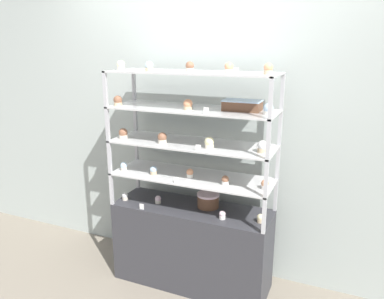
# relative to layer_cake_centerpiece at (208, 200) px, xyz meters

# --- Properties ---
(ground_plane) EXTENTS (20.00, 20.00, 0.00)m
(ground_plane) POSITION_rel_layer_cake_centerpiece_xyz_m (-0.11, -0.06, -0.71)
(ground_plane) COLOR gray
(back_wall) EXTENTS (8.00, 0.05, 2.60)m
(back_wall) POSITION_rel_layer_cake_centerpiece_xyz_m (-0.11, 0.29, 0.59)
(back_wall) COLOR #A8B2AD
(back_wall) RESTS_ON ground_plane
(display_base) EXTENTS (1.21, 0.41, 0.65)m
(display_base) POSITION_rel_layer_cake_centerpiece_xyz_m (-0.11, -0.06, -0.38)
(display_base) COLOR #333338
(display_base) RESTS_ON ground_plane
(display_riser_lower) EXTENTS (1.21, 0.41, 0.25)m
(display_riser_lower) POSITION_rel_layer_cake_centerpiece_xyz_m (-0.11, -0.06, 0.18)
(display_riser_lower) COLOR #B7B7BC
(display_riser_lower) RESTS_ON display_base
(display_riser_middle) EXTENTS (1.21, 0.41, 0.25)m
(display_riser_middle) POSITION_rel_layer_cake_centerpiece_xyz_m (-0.11, -0.06, 0.44)
(display_riser_middle) COLOR #B7B7BC
(display_riser_middle) RESTS_ON display_riser_lower
(display_riser_upper) EXTENTS (1.21, 0.41, 0.25)m
(display_riser_upper) POSITION_rel_layer_cake_centerpiece_xyz_m (-0.11, -0.06, 0.69)
(display_riser_upper) COLOR #B7B7BC
(display_riser_upper) RESTS_ON display_riser_middle
(display_riser_top) EXTENTS (1.21, 0.41, 0.25)m
(display_riser_top) POSITION_rel_layer_cake_centerpiece_xyz_m (-0.11, -0.06, 0.95)
(display_riser_top) COLOR #B7B7BC
(display_riser_top) RESTS_ON display_riser_upper
(layer_cake_centerpiece) EXTENTS (0.17, 0.17, 0.11)m
(layer_cake_centerpiece) POSITION_rel_layer_cake_centerpiece_xyz_m (0.00, 0.00, 0.00)
(layer_cake_centerpiece) COLOR brown
(layer_cake_centerpiece) RESTS_ON display_base
(sheet_cake_frosted) EXTENTS (0.26, 0.15, 0.07)m
(sheet_cake_frosted) POSITION_rel_layer_cake_centerpiece_xyz_m (0.25, -0.02, 0.75)
(sheet_cake_frosted) COLOR brown
(sheet_cake_frosted) RESTS_ON display_riser_upper
(cupcake_0) EXTENTS (0.05, 0.05, 0.06)m
(cupcake_0) POSITION_rel_layer_cake_centerpiece_xyz_m (-0.66, -0.14, -0.03)
(cupcake_0) COLOR beige
(cupcake_0) RESTS_ON display_base
(cupcake_1) EXTENTS (0.05, 0.05, 0.06)m
(cupcake_1) POSITION_rel_layer_cake_centerpiece_xyz_m (-0.39, -0.09, -0.03)
(cupcake_1) COLOR beige
(cupcake_1) RESTS_ON display_base
(cupcake_2) EXTENTS (0.05, 0.05, 0.06)m
(cupcake_2) POSITION_rel_layer_cake_centerpiece_xyz_m (0.17, -0.15, -0.03)
(cupcake_2) COLOR white
(cupcake_2) RESTS_ON display_base
(cupcake_3) EXTENTS (0.05, 0.05, 0.06)m
(cupcake_3) POSITION_rel_layer_cake_centerpiece_xyz_m (0.43, -0.10, -0.03)
(cupcake_3) COLOR #CCB28C
(cupcake_3) RESTS_ON display_base
(price_tag_0) EXTENTS (0.04, 0.00, 0.04)m
(price_tag_0) POSITION_rel_layer_cake_centerpiece_xyz_m (-0.44, -0.24, -0.03)
(price_tag_0) COLOR white
(price_tag_0) RESTS_ON display_base
(cupcake_4) EXTENTS (0.05, 0.05, 0.07)m
(cupcake_4) POSITION_rel_layer_cake_centerpiece_xyz_m (-0.65, -0.15, 0.23)
(cupcake_4) COLOR beige
(cupcake_4) RESTS_ON display_riser_lower
(cupcake_5) EXTENTS (0.05, 0.05, 0.07)m
(cupcake_5) POSITION_rel_layer_cake_centerpiece_xyz_m (-0.39, -0.14, 0.23)
(cupcake_5) COLOR #CCB28C
(cupcake_5) RESTS_ON display_riser_lower
(cupcake_6) EXTENTS (0.05, 0.05, 0.07)m
(cupcake_6) POSITION_rel_layer_cake_centerpiece_xyz_m (-0.11, -0.09, 0.23)
(cupcake_6) COLOR white
(cupcake_6) RESTS_ON display_riser_lower
(cupcake_7) EXTENTS (0.05, 0.05, 0.07)m
(cupcake_7) POSITION_rel_layer_cake_centerpiece_xyz_m (0.17, -0.13, 0.23)
(cupcake_7) COLOR white
(cupcake_7) RESTS_ON display_riser_lower
(cupcake_8) EXTENTS (0.05, 0.05, 0.07)m
(cupcake_8) POSITION_rel_layer_cake_centerpiece_xyz_m (0.45, -0.10, 0.23)
(cupcake_8) COLOR white
(cupcake_8) RESTS_ON display_riser_lower
(price_tag_1) EXTENTS (0.04, 0.00, 0.04)m
(price_tag_1) POSITION_rel_layer_cake_centerpiece_xyz_m (-0.15, -0.24, 0.22)
(price_tag_1) COLOR white
(price_tag_1) RESTS_ON display_riser_lower
(cupcake_9) EXTENTS (0.07, 0.07, 0.08)m
(cupcake_9) POSITION_rel_layer_cake_centerpiece_xyz_m (-0.64, -0.15, 0.49)
(cupcake_9) COLOR beige
(cupcake_9) RESTS_ON display_riser_middle
(cupcake_10) EXTENTS (0.07, 0.07, 0.08)m
(cupcake_10) POSITION_rel_layer_cake_centerpiece_xyz_m (-0.30, -0.16, 0.49)
(cupcake_10) COLOR beige
(cupcake_10) RESTS_ON display_riser_middle
(cupcake_11) EXTENTS (0.07, 0.07, 0.08)m
(cupcake_11) POSITION_rel_layer_cake_centerpiece_xyz_m (0.06, -0.15, 0.49)
(cupcake_11) COLOR beige
(cupcake_11) RESTS_ON display_riser_middle
(cupcake_12) EXTENTS (0.07, 0.07, 0.08)m
(cupcake_12) POSITION_rel_layer_cake_centerpiece_xyz_m (0.42, -0.10, 0.49)
(cupcake_12) COLOR #CCB28C
(cupcake_12) RESTS_ON display_riser_middle
(price_tag_2) EXTENTS (0.04, 0.00, 0.04)m
(price_tag_2) POSITION_rel_layer_cake_centerpiece_xyz_m (0.02, -0.24, 0.48)
(price_tag_2) COLOR white
(price_tag_2) RESTS_ON display_riser_middle
(cupcake_13) EXTENTS (0.06, 0.06, 0.07)m
(cupcake_13) POSITION_rel_layer_cake_centerpiece_xyz_m (-0.66, -0.16, 0.74)
(cupcake_13) COLOR #CCB28C
(cupcake_13) RESTS_ON display_riser_upper
(cupcake_14) EXTENTS (0.06, 0.06, 0.07)m
(cupcake_14) POSITION_rel_layer_cake_centerpiece_xyz_m (-0.11, -0.13, 0.74)
(cupcake_14) COLOR #CCB28C
(cupcake_14) RESTS_ON display_riser_upper
(cupcake_15) EXTENTS (0.06, 0.06, 0.07)m
(cupcake_15) POSITION_rel_layer_cake_centerpiece_xyz_m (0.44, -0.10, 0.74)
(cupcake_15) COLOR white
(cupcake_15) RESTS_ON display_riser_upper
(price_tag_3) EXTENTS (0.04, 0.00, 0.04)m
(price_tag_3) POSITION_rel_layer_cake_centerpiece_xyz_m (0.07, -0.24, 0.73)
(price_tag_3) COLOR white
(price_tag_3) RESTS_ON display_riser_upper
(cupcake_16) EXTENTS (0.06, 0.06, 0.07)m
(cupcake_16) POSITION_rel_layer_cake_centerpiece_xyz_m (-0.64, -0.13, 1.00)
(cupcake_16) COLOR beige
(cupcake_16) RESTS_ON display_riser_top
(cupcake_17) EXTENTS (0.06, 0.06, 0.07)m
(cupcake_17) POSITION_rel_layer_cake_centerpiece_xyz_m (-0.39, -0.16, 1.00)
(cupcake_17) COLOR #CCB28C
(cupcake_17) RESTS_ON display_riser_top
(cupcake_18) EXTENTS (0.06, 0.06, 0.07)m
(cupcake_18) POSITION_rel_layer_cake_centerpiece_xyz_m (-0.11, -0.09, 1.00)
(cupcake_18) COLOR beige
(cupcake_18) RESTS_ON display_riser_top
(cupcake_19) EXTENTS (0.06, 0.06, 0.07)m
(cupcake_19) POSITION_rel_layer_cake_centerpiece_xyz_m (0.17, -0.09, 1.00)
(cupcake_19) COLOR beige
(cupcake_19) RESTS_ON display_riser_top
(cupcake_20) EXTENTS (0.06, 0.06, 0.07)m
(cupcake_20) POSITION_rel_layer_cake_centerpiece_xyz_m (0.43, -0.10, 1.00)
(cupcake_20) COLOR #CCB28C
(cupcake_20) RESTS_ON display_riser_top
(price_tag_4) EXTENTS (0.04, 0.00, 0.04)m
(price_tag_4) POSITION_rel_layer_cake_centerpiece_xyz_m (0.26, -0.24, 0.99)
(price_tag_4) COLOR white
(price_tag_4) RESTS_ON display_riser_top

